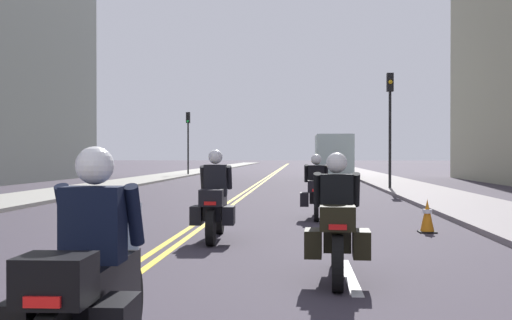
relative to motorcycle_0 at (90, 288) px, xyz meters
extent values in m
plane|color=#38323C|center=(-0.83, 43.98, -0.66)|extent=(264.00, 264.00, 0.00)
cube|color=gray|center=(-8.01, 43.98, -0.60)|extent=(2.97, 144.00, 0.12)
cube|color=gray|center=(6.34, 43.98, -0.60)|extent=(2.97, 144.00, 0.12)
cube|color=yellow|center=(-0.95, 43.98, -0.66)|extent=(0.12, 132.00, 0.01)
cube|color=yellow|center=(-0.71, 43.98, -0.66)|extent=(0.12, 132.00, 0.01)
cube|color=silver|center=(2.01, 3.98, -0.66)|extent=(0.14, 2.40, 0.01)
cube|color=silver|center=(2.01, 9.98, -0.66)|extent=(0.14, 2.40, 0.01)
cube|color=silver|center=(2.01, 15.98, -0.66)|extent=(0.14, 2.40, 0.01)
cube|color=silver|center=(2.01, 21.98, -0.66)|extent=(0.14, 2.40, 0.01)
cube|color=silver|center=(2.01, 27.98, -0.66)|extent=(0.14, 2.40, 0.01)
cube|color=silver|center=(2.01, 33.98, -0.66)|extent=(0.14, 2.40, 0.01)
cube|color=silver|center=(2.01, 39.98, -0.66)|extent=(0.14, 2.40, 0.01)
cube|color=silver|center=(2.01, 45.98, -0.66)|extent=(0.14, 2.40, 0.01)
cube|color=silver|center=(2.01, 51.98, -0.66)|extent=(0.14, 2.40, 0.01)
cylinder|color=black|center=(-0.02, 0.94, -0.33)|extent=(0.12, 0.68, 0.67)
cube|color=silver|center=(-0.02, 0.94, 0.03)|extent=(0.15, 0.32, 0.04)
cube|color=black|center=(0.00, 0.13, -0.05)|extent=(0.34, 1.25, 0.40)
cube|color=black|center=(0.01, -0.61, 0.17)|extent=(0.41, 0.37, 0.28)
cube|color=red|center=(0.01, -0.80, 0.09)|extent=(0.20, 0.03, 0.06)
cube|color=#B2C1CC|center=(-0.01, 0.65, 0.33)|extent=(0.36, 0.13, 0.36)
cube|color=black|center=(0.00, 0.08, 0.41)|extent=(0.40, 0.27, 0.51)
cylinder|color=black|center=(-0.24, 0.22, 0.46)|extent=(0.11, 0.28, 0.45)
cylinder|color=black|center=(0.24, 0.23, 0.46)|extent=(0.11, 0.28, 0.45)
sphere|color=white|center=(0.00, 0.11, 0.80)|extent=(0.26, 0.26, 0.26)
cylinder|color=black|center=(1.87, 4.60, -0.34)|extent=(0.15, 0.65, 0.64)
cylinder|color=black|center=(1.80, 3.04, -0.34)|extent=(0.15, 0.65, 0.64)
cube|color=silver|center=(1.87, 4.60, 0.00)|extent=(0.15, 0.33, 0.04)
cube|color=black|center=(1.84, 3.82, -0.06)|extent=(0.37, 1.20, 0.40)
cube|color=black|center=(1.80, 3.12, 0.16)|extent=(0.42, 0.38, 0.28)
cube|color=red|center=(1.80, 2.93, 0.08)|extent=(0.20, 0.04, 0.06)
cube|color=black|center=(1.54, 3.37, -0.16)|extent=(0.22, 0.45, 0.32)
cube|color=black|center=(2.09, 3.34, -0.16)|extent=(0.22, 0.45, 0.32)
cube|color=#B2C1CC|center=(1.86, 4.32, 0.32)|extent=(0.37, 0.14, 0.36)
cube|color=black|center=(1.83, 3.77, 0.39)|extent=(0.41, 0.28, 0.50)
cylinder|color=black|center=(1.60, 3.93, 0.44)|extent=(0.11, 0.28, 0.45)
cylinder|color=black|center=(2.08, 3.91, 0.44)|extent=(0.11, 0.28, 0.45)
sphere|color=white|center=(1.84, 3.80, 0.78)|extent=(0.26, 0.26, 0.26)
cylinder|color=black|center=(-0.19, 8.10, -0.35)|extent=(0.15, 0.63, 0.62)
cylinder|color=black|center=(-0.13, 6.46, -0.35)|extent=(0.15, 0.63, 0.62)
cube|color=silver|center=(-0.19, 8.10, -0.02)|extent=(0.15, 0.32, 0.04)
cube|color=black|center=(-0.16, 7.28, -0.07)|extent=(0.36, 1.26, 0.40)
cube|color=black|center=(-0.13, 6.55, 0.15)|extent=(0.41, 0.37, 0.28)
cube|color=red|center=(-0.12, 6.36, 0.07)|extent=(0.20, 0.04, 0.06)
cube|color=black|center=(-0.42, 6.78, -0.17)|extent=(0.22, 0.45, 0.32)
cube|color=black|center=(0.14, 6.80, -0.17)|extent=(0.22, 0.45, 0.32)
cube|color=#B2C1CC|center=(-0.18, 7.81, 0.31)|extent=(0.36, 0.13, 0.36)
cube|color=black|center=(-0.16, 7.23, 0.41)|extent=(0.41, 0.27, 0.58)
cylinder|color=black|center=(-0.40, 7.37, 0.46)|extent=(0.11, 0.28, 0.45)
cylinder|color=black|center=(0.08, 7.39, 0.46)|extent=(0.11, 0.28, 0.45)
sphere|color=white|center=(-0.16, 7.26, 0.84)|extent=(0.26, 0.26, 0.26)
cylinder|color=black|center=(1.78, 12.10, -0.35)|extent=(0.11, 0.62, 0.62)
cylinder|color=black|center=(1.75, 10.49, -0.35)|extent=(0.11, 0.62, 0.62)
cube|color=silver|center=(1.78, 12.10, -0.02)|extent=(0.15, 0.32, 0.04)
cube|color=black|center=(1.77, 11.29, -0.07)|extent=(0.34, 1.23, 0.40)
cube|color=black|center=(1.75, 10.57, 0.15)|extent=(0.41, 0.37, 0.28)
cube|color=red|center=(1.75, 10.38, 0.07)|extent=(0.20, 0.03, 0.06)
cube|color=black|center=(1.48, 10.82, -0.17)|extent=(0.21, 0.44, 0.32)
cube|color=black|center=(2.04, 10.80, -0.17)|extent=(0.21, 0.44, 0.32)
cube|color=#B2C1CC|center=(1.78, 11.81, 0.31)|extent=(0.36, 0.13, 0.36)
cube|color=black|center=(1.77, 11.24, 0.38)|extent=(0.40, 0.27, 0.50)
cylinder|color=black|center=(1.53, 11.40, 0.43)|extent=(0.11, 0.28, 0.45)
cylinder|color=black|center=(2.01, 11.39, 0.43)|extent=(0.11, 0.28, 0.45)
sphere|color=white|center=(1.77, 11.27, 0.77)|extent=(0.26, 0.26, 0.26)
cube|color=black|center=(3.89, 8.58, -0.65)|extent=(0.34, 0.34, 0.03)
cone|color=orange|center=(3.89, 8.58, -0.32)|extent=(0.27, 0.27, 0.64)
cylinder|color=white|center=(3.89, 8.58, -0.24)|extent=(0.18, 0.18, 0.08)
cylinder|color=black|center=(5.25, 23.44, 1.51)|extent=(0.12, 0.12, 4.34)
cube|color=black|center=(5.25, 23.44, 4.03)|extent=(0.28, 0.28, 0.80)
sphere|color=yellow|center=(5.25, 23.29, 4.03)|extent=(0.18, 0.18, 0.18)
cylinder|color=black|center=(-6.92, 41.86, 1.32)|extent=(0.12, 0.12, 3.96)
cube|color=black|center=(-6.92, 41.86, 3.65)|extent=(0.28, 0.28, 0.80)
sphere|color=green|center=(-6.92, 41.71, 3.37)|extent=(0.18, 0.18, 0.18)
cube|color=silver|center=(3.45, 38.60, 0.44)|extent=(2.00, 1.80, 2.20)
cube|color=silver|center=(3.45, 35.60, 0.74)|extent=(2.20, 5.20, 2.80)
cylinder|color=black|center=(3.45, 38.20, -0.21)|extent=(2.00, 0.90, 0.90)
cylinder|color=black|center=(3.45, 34.00, -0.21)|extent=(2.00, 0.90, 0.90)
camera|label=1|loc=(1.38, -4.03, 0.87)|focal=43.99mm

